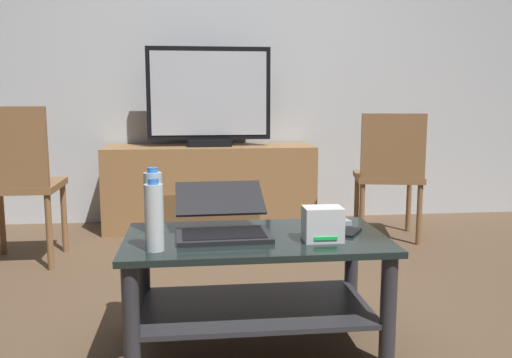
# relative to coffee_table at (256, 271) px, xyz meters

# --- Properties ---
(ground_plane) EXTENTS (7.68, 7.68, 0.00)m
(ground_plane) POSITION_rel_coffee_table_xyz_m (0.10, 0.25, -0.31)
(ground_plane) COLOR brown
(back_wall) EXTENTS (6.40, 0.12, 2.80)m
(back_wall) POSITION_rel_coffee_table_xyz_m (0.10, 2.36, 1.09)
(back_wall) COLOR silver
(back_wall) RESTS_ON ground
(coffee_table) EXTENTS (1.02, 0.57, 0.45)m
(coffee_table) POSITION_rel_coffee_table_xyz_m (0.00, 0.00, 0.00)
(coffee_table) COLOR black
(coffee_table) RESTS_ON ground
(media_cabinet) EXTENTS (1.56, 0.48, 0.62)m
(media_cabinet) POSITION_rel_coffee_table_xyz_m (-0.11, 2.04, 0.01)
(media_cabinet) COLOR olive
(media_cabinet) RESTS_ON ground
(television) EXTENTS (0.91, 0.20, 0.73)m
(television) POSITION_rel_coffee_table_xyz_m (-0.11, 2.01, 0.67)
(television) COLOR black
(television) RESTS_ON media_cabinet
(dining_chair) EXTENTS (0.52, 0.52, 0.88)m
(dining_chair) POSITION_rel_coffee_table_xyz_m (1.10, 1.51, 0.19)
(dining_chair) COLOR brown
(dining_chair) RESTS_ON ground
(side_chair) EXTENTS (0.44, 0.44, 0.94)m
(side_chair) POSITION_rel_coffee_table_xyz_m (-1.25, 1.19, 0.22)
(side_chair) COLOR brown
(side_chair) RESTS_ON ground
(laptop) EXTENTS (0.37, 0.41, 0.18)m
(laptop) POSITION_rel_coffee_table_xyz_m (-0.13, 0.05, 0.20)
(laptop) COLOR black
(laptop) RESTS_ON coffee_table
(router_box) EXTENTS (0.15, 0.11, 0.13)m
(router_box) POSITION_rel_coffee_table_xyz_m (0.24, -0.10, 0.21)
(router_box) COLOR silver
(router_box) RESTS_ON coffee_table
(water_bottle_near) EXTENTS (0.07, 0.07, 0.26)m
(water_bottle_near) POSITION_rel_coffee_table_xyz_m (-0.38, -0.16, 0.27)
(water_bottle_near) COLOR silver
(water_bottle_near) RESTS_ON coffee_table
(water_bottle_far) EXTENTS (0.07, 0.07, 0.26)m
(water_bottle_far) POSITION_rel_coffee_table_xyz_m (-0.40, 0.12, 0.27)
(water_bottle_far) COLOR silver
(water_bottle_far) RESTS_ON coffee_table
(cell_phone) EXTENTS (0.13, 0.16, 0.01)m
(cell_phone) POSITION_rel_coffee_table_xyz_m (0.38, 0.00, 0.15)
(cell_phone) COLOR black
(cell_phone) RESTS_ON coffee_table
(tv_remote) EXTENTS (0.07, 0.17, 0.02)m
(tv_remote) POSITION_rel_coffee_table_xyz_m (0.39, 0.20, 0.15)
(tv_remote) COLOR #99999E
(tv_remote) RESTS_ON coffee_table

